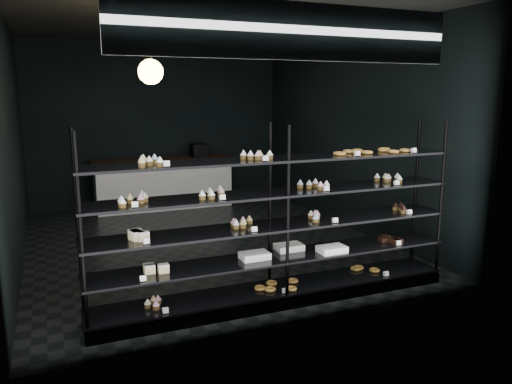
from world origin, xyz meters
TOP-DOWN VIEW (x-y plane):
  - room at (0.00, 0.00)m, footprint 5.01×6.01m
  - display_shelf at (0.07, -2.45)m, footprint 4.00×0.50m
  - signage at (0.00, -2.93)m, footprint 3.30×0.05m
  - pendant_lamp at (-0.95, -1.23)m, footprint 0.28×0.28m
  - service_counter at (-0.04, 2.50)m, footprint 2.69×0.65m

SIDE VIEW (x-z plane):
  - service_counter at x=-0.04m, z-range -0.11..1.12m
  - display_shelf at x=0.07m, z-range -0.33..1.58m
  - room at x=0.00m, z-range 0.00..3.20m
  - pendant_lamp at x=-0.95m, z-range 2.02..2.89m
  - signage at x=0.00m, z-range 2.50..3.00m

